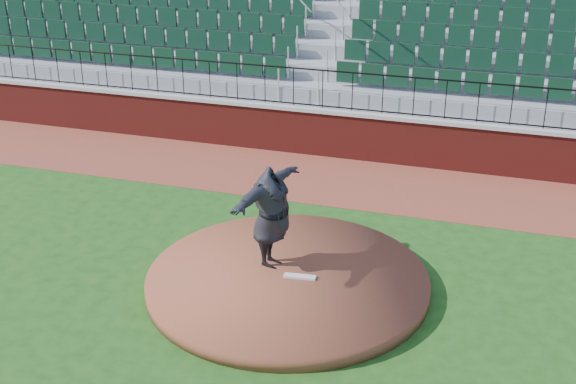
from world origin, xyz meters
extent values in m
plane|color=#1C4915|center=(0.00, 0.00, 0.00)|extent=(90.00, 90.00, 0.00)
cube|color=brown|center=(0.00, 5.40, 0.01)|extent=(34.00, 3.20, 0.01)
cube|color=maroon|center=(0.00, 7.00, 0.60)|extent=(34.00, 0.35, 1.20)
cube|color=#B7B7B7|center=(0.00, 7.00, 1.25)|extent=(34.00, 0.45, 0.10)
cube|color=maroon|center=(0.00, 12.52, 2.75)|extent=(34.00, 0.50, 5.50)
cylinder|color=brown|center=(0.42, 0.14, 0.12)|extent=(5.22, 5.22, 0.25)
cube|color=silver|center=(0.66, 0.13, 0.27)|extent=(0.60, 0.21, 0.04)
imported|color=black|center=(0.01, 0.44, 1.25)|extent=(1.03, 2.52, 1.99)
camera|label=1|loc=(4.10, -11.52, 7.31)|focal=47.53mm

